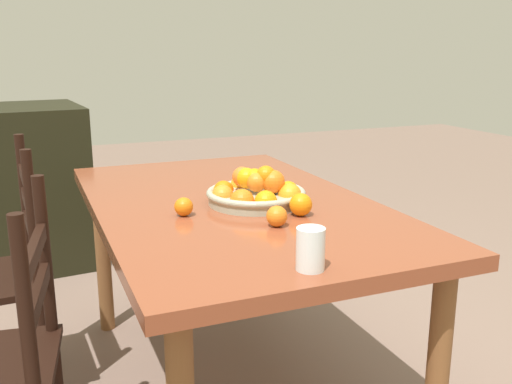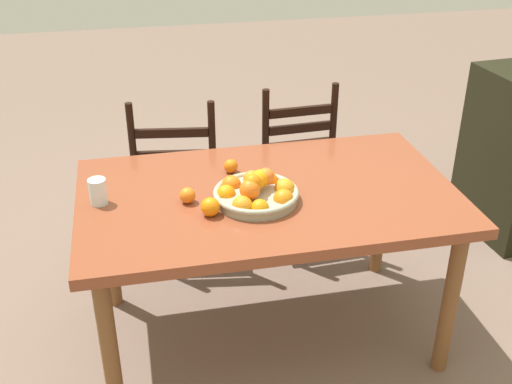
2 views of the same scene
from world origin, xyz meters
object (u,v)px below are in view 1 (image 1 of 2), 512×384
fruit_bowl (256,192)px  orange_loose_0 (184,207)px  drinking_glass (310,249)px  cabinet (34,185)px  dining_table (231,222)px  orange_loose_2 (301,205)px  orange_loose_1 (277,216)px

fruit_bowl → orange_loose_0: 0.28m
fruit_bowl → drinking_glass: 0.63m
cabinet → fruit_bowl: (-1.80, -0.70, 0.32)m
dining_table → fruit_bowl: size_ratio=4.51×
dining_table → cabinet: bearing=19.9°
orange_loose_2 → orange_loose_0: bearing=68.0°
fruit_bowl → orange_loose_0: bearing=101.3°
cabinet → orange_loose_1: 2.20m
orange_loose_1 → drinking_glass: size_ratio=0.60×
cabinet → orange_loose_0: (-1.86, -0.43, 0.31)m
drinking_glass → orange_loose_1: bearing=-11.0°
orange_loose_2 → dining_table: bearing=29.0°
dining_table → drinking_glass: 0.69m
orange_loose_1 → dining_table: bearing=4.4°
fruit_bowl → orange_loose_2: bearing=-158.9°
orange_loose_0 → orange_loose_2: 0.38m
dining_table → orange_loose_0: (-0.12, 0.20, 0.11)m
orange_loose_0 → drinking_glass: 0.58m
cabinet → orange_loose_1: size_ratio=14.82×
dining_table → drinking_glass: size_ratio=14.60×
orange_loose_0 → orange_loose_1: bearing=-133.1°
orange_loose_1 → orange_loose_0: bearing=46.9°
cabinet → dining_table: bearing=-165.0°
dining_table → cabinet: cabinet is taller
orange_loose_2 → drinking_glass: bearing=156.2°
orange_loose_1 → cabinet: bearing=17.6°
cabinet → orange_loose_1: bearing=-167.3°
fruit_bowl → drinking_glass: size_ratio=3.24×
drinking_glass → fruit_bowl: bearing=-10.1°
fruit_bowl → orange_loose_0: fruit_bowl is taller
orange_loose_0 → cabinet: bearing=12.9°
dining_table → orange_loose_2: bearing=-151.0°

